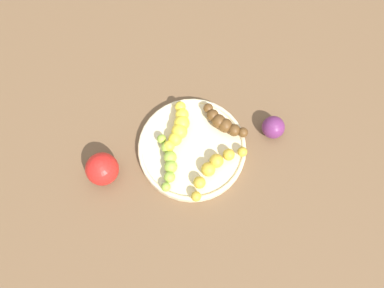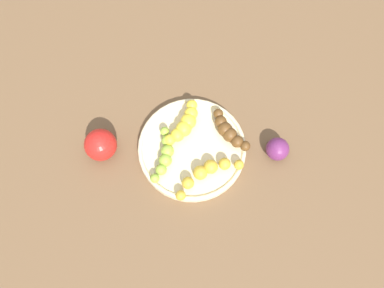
{
  "view_description": "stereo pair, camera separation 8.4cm",
  "coord_description": "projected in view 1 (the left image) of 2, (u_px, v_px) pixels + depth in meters",
  "views": [
    {
      "loc": [
        -0.16,
        -0.26,
        0.83
      ],
      "look_at": [
        0.0,
        0.0,
        0.04
      ],
      "focal_mm": 35.99,
      "sensor_mm": 36.0,
      "label": 1
    },
    {
      "loc": [
        -0.08,
        -0.29,
        0.83
      ],
      "look_at": [
        0.0,
        0.0,
        0.04
      ],
      "focal_mm": 35.99,
      "sensor_mm": 36.0,
      "label": 2
    }
  ],
  "objects": [
    {
      "name": "banana_spotted",
      "position": [
        214.0,
        168.0,
        0.83
      ],
      "size": [
        0.16,
        0.07,
        0.03
      ],
      "rotation": [
        0.0,
        0.0,
        1.8
      ],
      "color": "gold",
      "rests_on": "fruit_bowl"
    },
    {
      "name": "ground_plane",
      "position": [
        192.0,
        150.0,
        0.88
      ],
      "size": [
        2.4,
        2.4,
        0.0
      ],
      "primitive_type": "plane",
      "color": "brown"
    },
    {
      "name": "banana_green",
      "position": [
        168.0,
        162.0,
        0.83
      ],
      "size": [
        0.07,
        0.12,
        0.03
      ],
      "rotation": [
        0.0,
        0.0,
        5.85
      ],
      "color": "#8CAD38",
      "rests_on": "fruit_bowl"
    },
    {
      "name": "plum_purple",
      "position": [
        273.0,
        127.0,
        0.87
      ],
      "size": [
        0.05,
        0.05,
        0.05
      ],
      "primitive_type": "sphere",
      "color": "#662659",
      "rests_on": "ground_plane"
    },
    {
      "name": "apple_red",
      "position": [
        102.0,
        169.0,
        0.83
      ],
      "size": [
        0.07,
        0.07,
        0.07
      ],
      "primitive_type": "sphere",
      "color": "red",
      "rests_on": "ground_plane"
    },
    {
      "name": "banana_yellow",
      "position": [
        179.0,
        127.0,
        0.86
      ],
      "size": [
        0.1,
        0.09,
        0.04
      ],
      "rotation": [
        0.0,
        0.0,
        5.49
      ],
      "color": "yellow",
      "rests_on": "fruit_bowl"
    },
    {
      "name": "fruit_bowl",
      "position": [
        192.0,
        148.0,
        0.87
      ],
      "size": [
        0.24,
        0.24,
        0.02
      ],
      "color": "beige",
      "rests_on": "ground_plane"
    },
    {
      "name": "banana_overripe",
      "position": [
        223.0,
        123.0,
        0.86
      ],
      "size": [
        0.06,
        0.11,
        0.03
      ],
      "rotation": [
        0.0,
        0.0,
        3.5
      ],
      "color": "#593819",
      "rests_on": "fruit_bowl"
    }
  ]
}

